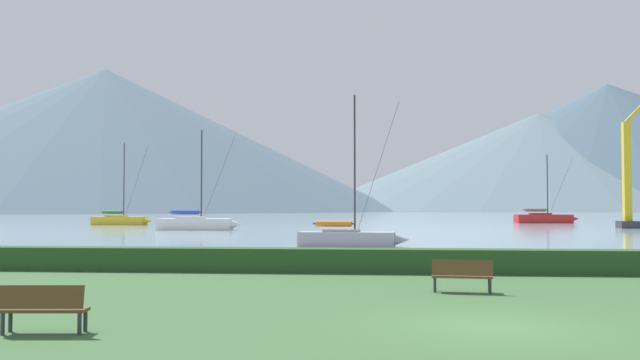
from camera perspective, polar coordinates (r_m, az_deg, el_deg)
ground_plane at (r=14.58m, az=14.52°, el=-11.91°), size 1000.00×1000.00×0.00m
harbor_water at (r=151.22m, az=5.98°, el=-3.14°), size 320.00×246.00×0.00m
hedge_line at (r=25.37m, az=10.41°, el=-6.77°), size 80.00×1.20×0.89m
sailboat_slip_1 at (r=70.63m, az=-10.44°, el=-3.60°), size 8.70×2.59×10.34m
sailboat_slip_2 at (r=102.83m, az=18.43°, el=-3.06°), size 9.22×3.27×9.90m
sailboat_slip_3 at (r=40.89m, az=2.41°, el=-4.89°), size 6.73×2.41×9.24m
sailboat_slip_5 at (r=91.68m, az=-16.57°, el=-3.25°), size 7.98×2.64×10.74m
park_bench_near_path at (r=14.28m, az=-22.38°, el=-9.87°), size 1.67×0.63×0.95m
park_bench_under_tree at (r=19.80m, az=11.94°, el=-7.79°), size 1.74×0.64×0.95m
dock_crane at (r=82.48m, az=24.69°, el=-0.02°), size 6.33×2.00×17.35m
distant_hill_west_ridge at (r=455.96m, az=23.24°, el=2.61°), size 330.29×330.29×78.69m
distant_hill_central_peak at (r=362.07m, az=-17.77°, el=3.28°), size 300.69×300.69×72.90m
distant_hill_east_ridge at (r=420.63m, az=18.09°, el=1.50°), size 284.12×284.12×57.85m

